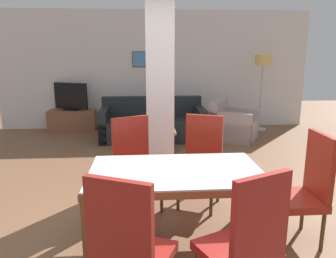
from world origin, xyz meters
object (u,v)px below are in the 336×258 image
Objects in this scene: dining_chair_near_right at (246,241)px; dining_chair_far_left at (135,162)px; sofa at (153,125)px; tv_stand at (72,120)px; floor_lamp at (263,67)px; bottle at (154,124)px; dining_chair_head_right at (305,187)px; dining_table at (176,186)px; dining_chair_far_right at (201,159)px; tv_screen at (71,97)px; coffee_table at (159,141)px; armchair at (232,126)px; dining_chair_near_left at (129,247)px.

dining_chair_near_right is 1.83m from dining_chair_far_left.
sofa is 2.01× the size of tv_stand.
floor_lamp is (4.31, -0.20, 1.21)m from tv_stand.
floor_lamp is at bearing -165.87° from sofa.
dining_chair_near_right is 3.89× the size of bottle.
floor_lamp is at bearing 31.78° from bottle.
dining_chair_head_right is at bearing 127.62° from dining_chair_far_left.
dining_table is 0.73× the size of sofa.
tv_screen is at bearing -35.49° from dining_chair_far_right.
dining_chair_near_right is at bearing -84.07° from coffee_table.
coffee_table is at bearing 158.72° from tv_screen.
dining_table is at bearing 7.54° from armchair.
dining_chair_near_right is at bearing 24.71° from dining_chair_near_left.
dining_chair_far_left is at bearing 114.31° from dining_chair_near_left.
dining_chair_far_left is at bearing -97.59° from bottle.
dining_chair_near_right is 0.92× the size of armchair.
dining_chair_near_right is at bearing 113.99° from dining_chair_far_right.
dining_chair_near_right is at bearing -110.46° from floor_lamp.
dining_chair_far_left is at bearing 62.78° from dining_chair_head_right.
dining_chair_far_right is at bearing -59.46° from tv_stand.
sofa is at bearing 90.77° from bottle.
dining_chair_far_left is 0.49× the size of sofa.
coffee_table is at bearing 90.20° from dining_table.
armchair is 1.97× the size of coffee_table.
dining_chair_near_right is 1.18m from dining_chair_head_right.
sofa is at bearing 71.40° from dining_chair_near_right.
dining_chair_far_right is at bearing 99.02° from sofa.
dining_table is 3.94m from sofa.
armchair is 1.79m from bottle.
coffee_table is (-1.54, -0.80, -0.07)m from armchair.
dining_chair_far_left is at bearing 133.56° from tv_screen.
dining_chair_far_left is (-0.38, 0.82, -0.04)m from dining_table.
bottle is at bearing -43.69° from tv_stand.
armchair is (1.15, 2.88, -0.26)m from dining_chair_far_right.
dining_chair_far_left is 3.50m from armchair.
dining_chair_near_right is 6.06m from tv_stand.
dining_chair_far_right is 1.81× the size of coffee_table.
tv_screen is at bearing -93.91° from dining_chair_far_left.
armchair is at bearing 173.56° from sofa.
dining_chair_head_right is at bearing 24.83° from armchair.
coffee_table is (-0.01, 2.94, -0.38)m from dining_table.
floor_lamp is at bearing -14.66° from dining_chair_head_right.
dining_chair_far_right is at bearing 142.84° from tv_screen.
dining_chair_near_right is 4.80m from sofa.
dining_chair_far_left reaches higher than bottle.
dining_chair_near_right is at bearing 135.71° from dining_chair_head_right.
dining_chair_near_left is 0.99× the size of tv_stand.
armchair is at bearing -174.12° from tv_screen.
dining_chair_near_right reaches higher than dining_table.
tv_stand is (-3.12, 4.76, -0.31)m from dining_chair_head_right.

